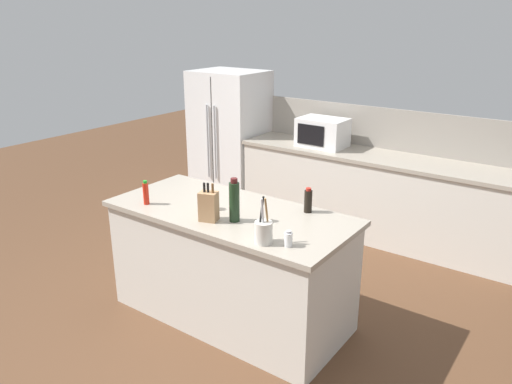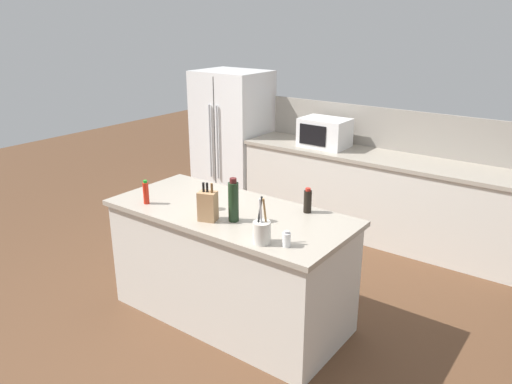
# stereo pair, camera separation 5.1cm
# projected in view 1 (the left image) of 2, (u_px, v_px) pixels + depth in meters

# --- Properties ---
(ground_plane) EXTENTS (14.00, 14.00, 0.00)m
(ground_plane) POSITION_uv_depth(u_px,v_px,m) (232.00, 315.00, 4.18)
(ground_plane) COLOR brown
(back_counter_run) EXTENTS (3.19, 0.66, 0.94)m
(back_counter_run) POSITION_uv_depth(u_px,v_px,m) (375.00, 196.00, 5.54)
(back_counter_run) COLOR beige
(back_counter_run) RESTS_ON ground_plane
(wall_backsplash) EXTENTS (3.15, 0.03, 0.46)m
(wall_backsplash) POSITION_uv_depth(u_px,v_px,m) (391.00, 129.00, 5.55)
(wall_backsplash) COLOR gray
(wall_backsplash) RESTS_ON back_counter_run
(kitchen_island) EXTENTS (1.95, 0.89, 0.94)m
(kitchen_island) POSITION_uv_depth(u_px,v_px,m) (231.00, 264.00, 4.02)
(kitchen_island) COLOR beige
(kitchen_island) RESTS_ON ground_plane
(refrigerator) EXTENTS (0.90, 0.75, 1.71)m
(refrigerator) POSITION_uv_depth(u_px,v_px,m) (230.00, 137.00, 6.59)
(refrigerator) COLOR white
(refrigerator) RESTS_ON ground_plane
(microwave) EXTENTS (0.54, 0.39, 0.32)m
(microwave) POSITION_uv_depth(u_px,v_px,m) (323.00, 132.00, 5.70)
(microwave) COLOR white
(microwave) RESTS_ON back_counter_run
(knife_block) EXTENTS (0.16, 0.14, 0.29)m
(knife_block) POSITION_uv_depth(u_px,v_px,m) (209.00, 206.00, 3.63)
(knife_block) COLOR #A87C54
(knife_block) RESTS_ON kitchen_island
(utensil_crock) EXTENTS (0.12, 0.12, 0.32)m
(utensil_crock) POSITION_uv_depth(u_px,v_px,m) (264.00, 231.00, 3.28)
(utensil_crock) COLOR beige
(utensil_crock) RESTS_ON kitchen_island
(soy_sauce_bottle) EXTENTS (0.06, 0.06, 0.19)m
(soy_sauce_bottle) POSITION_uv_depth(u_px,v_px,m) (308.00, 201.00, 3.80)
(soy_sauce_bottle) COLOR black
(soy_sauce_bottle) RESTS_ON kitchen_island
(hot_sauce_bottle) EXTENTS (0.05, 0.05, 0.20)m
(hot_sauce_bottle) POSITION_uv_depth(u_px,v_px,m) (146.00, 193.00, 3.96)
(hot_sauce_bottle) COLOR red
(hot_sauce_bottle) RESTS_ON kitchen_island
(honey_jar) EXTENTS (0.07, 0.07, 0.12)m
(honey_jar) POSITION_uv_depth(u_px,v_px,m) (209.00, 203.00, 3.87)
(honey_jar) COLOR gold
(honey_jar) RESTS_ON kitchen_island
(wine_bottle) EXTENTS (0.08, 0.08, 0.33)m
(wine_bottle) POSITION_uv_depth(u_px,v_px,m) (234.00, 201.00, 3.61)
(wine_bottle) COLOR black
(wine_bottle) RESTS_ON kitchen_island
(salt_shaker) EXTENTS (0.06, 0.06, 0.11)m
(salt_shaker) POSITION_uv_depth(u_px,v_px,m) (288.00, 239.00, 3.25)
(salt_shaker) COLOR silver
(salt_shaker) RESTS_ON kitchen_island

